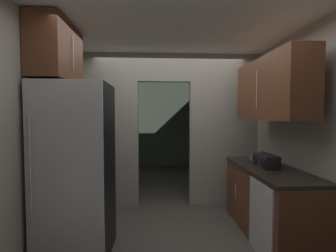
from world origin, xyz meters
TOP-DOWN VIEW (x-y plane):
  - ground at (0.00, 0.00)m, footprint 20.00×20.00m
  - kitchen_overhead_slab at (0.00, 0.37)m, footprint 3.45×6.47m
  - kitchen_partition at (0.03, 1.24)m, footprint 3.05×0.12m
  - adjoining_room_shell at (0.00, 3.33)m, footprint 3.05×3.20m
  - kitchen_flank_left at (-1.57, -0.63)m, footprint 0.10×3.74m
  - refrigerator at (-1.12, -0.22)m, footprint 0.73×0.74m
  - lower_cabinet_run at (1.20, 0.08)m, footprint 0.64×1.63m
  - dishwasher at (0.89, -0.38)m, footprint 0.02×0.56m
  - upper_cabinet_counterside at (1.20, 0.08)m, footprint 0.36×1.46m
  - upper_cabinet_fridgeside at (-1.34, -0.12)m, footprint 0.36×0.81m
  - boombox at (1.17, 0.11)m, footprint 0.21×0.38m
  - book_stack at (1.19, 0.51)m, footprint 0.14×0.17m

SIDE VIEW (x-z plane):
  - ground at x=0.00m, z-range 0.00..0.00m
  - dishwasher at x=0.89m, z-range 0.00..0.82m
  - lower_cabinet_run at x=1.20m, z-range 0.00..0.88m
  - book_stack at x=1.19m, z-range 0.88..0.95m
  - refrigerator at x=-1.12m, z-range 0.00..1.89m
  - boombox at x=1.17m, z-range 0.87..1.06m
  - adjoining_room_shell at x=0.00m, z-range 0.00..2.59m
  - kitchen_flank_left at x=-1.57m, z-range 0.00..2.59m
  - kitchen_partition at x=0.03m, z-range 0.07..2.66m
  - upper_cabinet_counterside at x=1.20m, z-range 1.49..2.26m
  - upper_cabinet_fridgeside at x=-1.34m, z-range 1.92..2.57m
  - kitchen_overhead_slab at x=0.00m, z-range 2.59..2.65m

